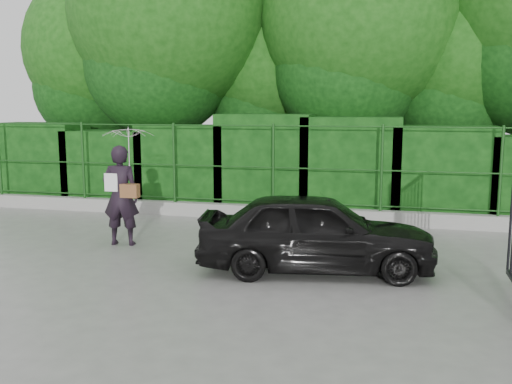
# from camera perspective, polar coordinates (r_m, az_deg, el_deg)

# --- Properties ---
(ground) EXTENTS (80.00, 80.00, 0.00)m
(ground) POSITION_cam_1_polar(r_m,az_deg,el_deg) (8.47, -7.64, -8.46)
(ground) COLOR gray
(kerb) EXTENTS (14.00, 0.25, 0.30)m
(kerb) POSITION_cam_1_polar(r_m,az_deg,el_deg) (12.60, -0.07, -2.02)
(kerb) COLOR #9E9E99
(kerb) RESTS_ON ground
(fence) EXTENTS (14.13, 0.06, 1.80)m
(fence) POSITION_cam_1_polar(r_m,az_deg,el_deg) (12.40, 0.92, 2.71)
(fence) COLOR #174315
(fence) RESTS_ON kerb
(hedge) EXTENTS (14.20, 1.20, 2.29)m
(hedge) POSITION_cam_1_polar(r_m,az_deg,el_deg) (13.44, 0.98, 2.43)
(hedge) COLOR black
(hedge) RESTS_ON ground
(trees) EXTENTS (17.10, 6.15, 8.08)m
(trees) POSITION_cam_1_polar(r_m,az_deg,el_deg) (15.51, 7.27, 16.49)
(trees) COLOR black
(trees) RESTS_ON ground
(woman) EXTENTS (0.95, 0.91, 2.12)m
(woman) POSITION_cam_1_polar(r_m,az_deg,el_deg) (10.35, -12.95, 2.19)
(woman) COLOR black
(woman) RESTS_ON ground
(car) EXTENTS (3.71, 1.95, 1.20)m
(car) POSITION_cam_1_polar(r_m,az_deg,el_deg) (8.62, 6.02, -4.00)
(car) COLOR black
(car) RESTS_ON ground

